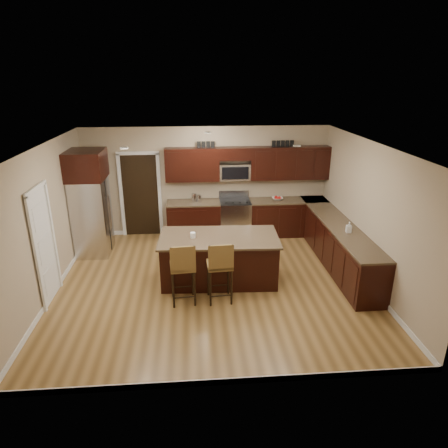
{
  "coord_description": "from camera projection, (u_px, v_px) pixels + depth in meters",
  "views": [
    {
      "loc": [
        -0.35,
        -6.93,
        3.86
      ],
      "look_at": [
        0.24,
        0.4,
        1.09
      ],
      "focal_mm": 32.0,
      "sensor_mm": 36.0,
      "label": 1
    }
  ],
  "objects": [
    {
      "name": "pantry_door",
      "position": [
        44.0,
        247.0,
        6.98
      ],
      "size": [
        0.03,
        0.8,
        2.04
      ],
      "primitive_type": "cube",
      "color": "white",
      "rests_on": "floor"
    },
    {
      "name": "wall_left",
      "position": [
        46.0,
        223.0,
        7.15
      ],
      "size": [
        0.0,
        5.5,
        5.5
      ],
      "primitive_type": "plane",
      "rotation": [
        1.57,
        0.0,
        1.57
      ],
      "color": "tan",
      "rests_on": "floor"
    },
    {
      "name": "stool_left",
      "position": [
        183.0,
        267.0,
        6.92
      ],
      "size": [
        0.47,
        0.47,
        1.16
      ],
      "rotation": [
        0.0,
        0.0,
        0.09
      ],
      "color": "olive",
      "rests_on": "floor"
    },
    {
      "name": "refrigerator",
      "position": [
        90.0,
        202.0,
        8.81
      ],
      "size": [
        0.79,
        0.93,
        2.35
      ],
      "color": "silver",
      "rests_on": "floor"
    },
    {
      "name": "wall_right",
      "position": [
        370.0,
        215.0,
        7.6
      ],
      "size": [
        0.0,
        5.5,
        5.5
      ],
      "primitive_type": "plane",
      "rotation": [
        1.57,
        0.0,
        -1.57
      ],
      "color": "tan",
      "rests_on": "floor"
    },
    {
      "name": "canister_short",
      "position": [
        199.0,
        198.0,
        9.76
      ],
      "size": [
        0.11,
        0.11,
        0.17
      ],
      "primitive_type": "cylinder",
      "color": "silver",
      "rests_on": "base_cabinets"
    },
    {
      "name": "doorway",
      "position": [
        141.0,
        196.0,
        9.91
      ],
      "size": [
        0.85,
        0.03,
        2.06
      ],
      "primitive_type": "cube",
      "color": "black",
      "rests_on": "floor"
    },
    {
      "name": "base_cabinets",
      "position": [
        292.0,
        232.0,
        9.18
      ],
      "size": [
        4.02,
        3.96,
        0.92
      ],
      "color": "black",
      "rests_on": "floor"
    },
    {
      "name": "fruit_bowl",
      "position": [
        277.0,
        199.0,
        9.93
      ],
      "size": [
        0.27,
        0.27,
        0.07
      ],
      "primitive_type": "imported",
      "rotation": [
        0.0,
        0.0,
        -0.01
      ],
      "color": "silver",
      "rests_on": "base_cabinets"
    },
    {
      "name": "range",
      "position": [
        235.0,
        218.0,
        10.02
      ],
      "size": [
        0.76,
        0.64,
        1.11
      ],
      "color": "silver",
      "rests_on": "floor"
    },
    {
      "name": "upper_cabinets",
      "position": [
        250.0,
        163.0,
        9.69
      ],
      "size": [
        4.0,
        0.33,
        0.8
      ],
      "color": "black",
      "rests_on": "wall_back"
    },
    {
      "name": "soap_bottle",
      "position": [
        349.0,
        227.0,
        7.87
      ],
      "size": [
        0.11,
        0.11,
        0.22
      ],
      "primitive_type": "imported",
      "rotation": [
        0.0,
        0.0,
        -0.12
      ],
      "color": "#B2B2B2",
      "rests_on": "base_cabinets"
    },
    {
      "name": "island",
      "position": [
        219.0,
        260.0,
        7.87
      ],
      "size": [
        2.35,
        1.3,
        0.92
      ],
      "rotation": [
        0.0,
        0.0,
        -0.04
      ],
      "color": "black",
      "rests_on": "floor"
    },
    {
      "name": "stool_mid",
      "position": [
        220.0,
        265.0,
        6.97
      ],
      "size": [
        0.46,
        0.46,
        1.17
      ],
      "rotation": [
        0.0,
        0.0,
        0.06
      ],
      "color": "olive",
      "rests_on": "floor"
    },
    {
      "name": "floor_mat",
      "position": [
        224.0,
        256.0,
        9.01
      ],
      "size": [
        1.05,
        0.8,
        0.01
      ],
      "primitive_type": "cube",
      "rotation": [
        0.0,
        0.0,
        0.18
      ],
      "color": "brown",
      "rests_on": "floor"
    },
    {
      "name": "ceiling",
      "position": [
        212.0,
        146.0,
        6.9
      ],
      "size": [
        6.0,
        6.0,
        0.0
      ],
      "primitive_type": "plane",
      "rotation": [
        3.14,
        0.0,
        0.0
      ],
      "color": "silver",
      "rests_on": "wall_back"
    },
    {
      "name": "island_jar",
      "position": [
        193.0,
        235.0,
        7.64
      ],
      "size": [
        0.1,
        0.1,
        0.1
      ],
      "primitive_type": "cylinder",
      "color": "white",
      "rests_on": "island"
    },
    {
      "name": "wall_back",
      "position": [
        207.0,
        182.0,
        9.94
      ],
      "size": [
        6.0,
        0.0,
        6.0
      ],
      "primitive_type": "plane",
      "rotation": [
        1.57,
        0.0,
        0.0
      ],
      "color": "tan",
      "rests_on": "floor"
    },
    {
      "name": "floor",
      "position": [
        213.0,
        283.0,
        7.85
      ],
      "size": [
        6.0,
        6.0,
        0.0
      ],
      "primitive_type": "plane",
      "color": "olive",
      "rests_on": "ground"
    },
    {
      "name": "letter_decor",
      "position": [
        244.0,
        144.0,
        9.52
      ],
      "size": [
        2.2,
        0.03,
        0.15
      ],
      "primitive_type": null,
      "color": "black",
      "rests_on": "upper_cabinets"
    },
    {
      "name": "canister_tall",
      "position": [
        194.0,
        198.0,
        9.75
      ],
      "size": [
        0.12,
        0.12,
        0.21
      ],
      "primitive_type": "cylinder",
      "color": "silver",
      "rests_on": "base_cabinets"
    },
    {
      "name": "microwave",
      "position": [
        235.0,
        172.0,
        9.76
      ],
      "size": [
        0.76,
        0.31,
        0.4
      ],
      "primitive_type": "cube",
      "color": "silver",
      "rests_on": "upper_cabinets"
    }
  ]
}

